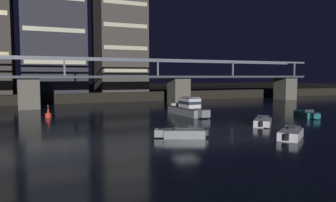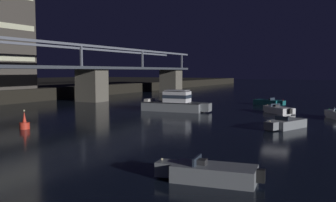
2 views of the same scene
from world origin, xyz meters
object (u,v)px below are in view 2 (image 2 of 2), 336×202
Objects in this scene: cabin_cruiser_near_left at (175,103)px; speedboat_near_right at (210,173)px; speedboat_near_center at (278,110)px; channel_buoy at (25,124)px; river_bridge at (21,78)px; speedboat_mid_left at (268,102)px; speedboat_mid_center at (285,124)px.

speedboat_near_right is (-27.12, -15.34, -0.64)m from cabin_cruiser_near_left.
speedboat_near_center is at bearing 5.34° from speedboat_near_right.
river_bridge is at bearing 49.38° from channel_buoy.
speedboat_near_center and speedboat_mid_left have the same top height.
river_bridge reaches higher than speedboat_mid_left.
speedboat_mid_left and speedboat_mid_center have the same top height.
cabin_cruiser_near_left is at bearing -69.18° from river_bridge.
speedboat_near_center is 29.51m from channel_buoy.
speedboat_mid_left is 2.93× the size of channel_buoy.
cabin_cruiser_near_left is at bearing -15.20° from channel_buoy.
cabin_cruiser_near_left reaches higher than speedboat_mid_center.
speedboat_near_right and speedboat_mid_center have the same top height.
speedboat_mid_left is (14.68, -8.82, -0.64)m from cabin_cruiser_near_left.
river_bridge is 36.32m from speedboat_mid_left.
river_bridge reaches higher than channel_buoy.
speedboat_mid_left is at bearing 18.41° from speedboat_near_center.
speedboat_near_center and speedboat_near_right have the same top height.
speedboat_near_center is at bearing 13.96° from speedboat_mid_center.
channel_buoy is at bearing 157.61° from speedboat_mid_left.
river_bridge reaches higher than speedboat_near_right.
river_bridge is 40.34m from speedboat_near_right.
speedboat_near_center is (3.76, -12.45, -0.64)m from cabin_cruiser_near_left.
speedboat_mid_left is at bearing -52.13° from river_bridge.
cabin_cruiser_near_left is at bearing 149.00° from speedboat_mid_left.
cabin_cruiser_near_left is 1.77× the size of speedboat_near_right.
speedboat_near_right is at bearing -171.14° from speedboat_mid_left.
speedboat_near_center is 0.85× the size of speedboat_near_right.
cabin_cruiser_near_left reaches higher than speedboat_mid_left.
river_bridge is 21.51× the size of speedboat_near_center.
cabin_cruiser_near_left reaches higher than channel_buoy.
cabin_cruiser_near_left is 17.67m from speedboat_mid_center.
speedboat_mid_center is at bearing -0.49° from speedboat_near_right.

